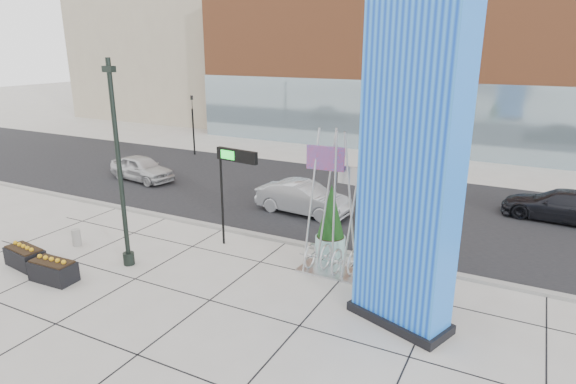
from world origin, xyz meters
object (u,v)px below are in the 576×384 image
at_px(car_white_west, 142,169).
at_px(lamp_post, 121,186).
at_px(overhead_street_sign, 235,163).
at_px(concrete_bollard, 76,237).
at_px(public_art_sculpture, 332,237).
at_px(blue_pylon, 410,166).
at_px(car_silver_mid, 303,198).

bearing_deg(car_white_west, lamp_post, -130.77).
bearing_deg(lamp_post, overhead_street_sign, 50.41).
distance_m(concrete_bollard, overhead_street_sign, 6.84).
bearing_deg(public_art_sculpture, overhead_street_sign, 175.90).
bearing_deg(concrete_bollard, public_art_sculpture, 13.94).
height_order(blue_pylon, overhead_street_sign, blue_pylon).
height_order(blue_pylon, lamp_post, blue_pylon).
distance_m(lamp_post, overhead_street_sign, 3.99).
relative_size(public_art_sculpture, car_silver_mid, 1.12).
relative_size(concrete_bollard, car_white_west, 0.16).
distance_m(blue_pylon, car_white_west, 18.81).
height_order(concrete_bollard, car_white_west, car_white_west).
xyz_separation_m(concrete_bollard, overhead_street_sign, (5.54, 2.73, 2.94)).
relative_size(lamp_post, concrete_bollard, 10.91).
xyz_separation_m(car_white_west, car_silver_mid, (10.50, -0.85, 0.02)).
distance_m(lamp_post, concrete_bollard, 3.95).
height_order(concrete_bollard, overhead_street_sign, overhead_street_sign).
bearing_deg(car_silver_mid, concrete_bollard, 143.63).
bearing_deg(overhead_street_sign, public_art_sculpture, 2.59).
bearing_deg(concrete_bollard, car_silver_mid, 49.98).
xyz_separation_m(overhead_street_sign, car_white_west, (-9.92, 5.40, -2.57)).
relative_size(overhead_street_sign, car_white_west, 0.93).
bearing_deg(car_silver_mid, blue_pylon, -134.16).
height_order(blue_pylon, car_white_west, blue_pylon).
relative_size(blue_pylon, car_white_west, 2.24).
xyz_separation_m(lamp_post, public_art_sculpture, (6.51, 2.69, -1.58)).
bearing_deg(concrete_bollard, lamp_post, -6.25).
relative_size(concrete_bollard, car_silver_mid, 0.15).
xyz_separation_m(concrete_bollard, car_silver_mid, (6.11, 7.28, 0.40)).
xyz_separation_m(blue_pylon, overhead_street_sign, (-6.81, 2.33, -1.17)).
bearing_deg(car_white_west, car_silver_mid, -86.57).
xyz_separation_m(blue_pylon, lamp_post, (-9.34, -0.73, -1.58)).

